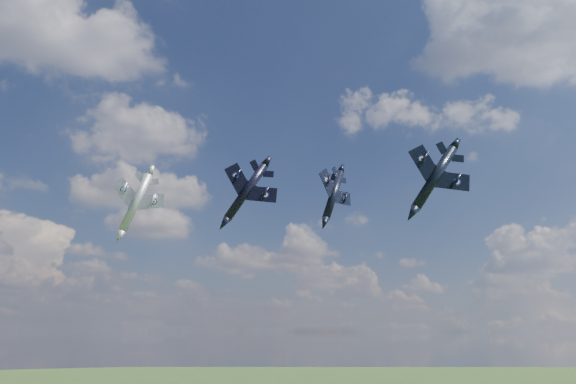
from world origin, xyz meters
name	(u,v)px	position (x,y,z in m)	size (l,w,h in m)	color
jet_lead_navy	(246,191)	(2.20, 2.64, 81.22)	(9.77, 13.62, 2.82)	black
jet_right_navy	(435,178)	(26.99, -10.65, 82.78)	(11.00, 15.34, 3.17)	black
jet_high_navy	(333,195)	(26.63, 20.20, 87.03)	(11.38, 15.87, 3.28)	black
jet_left_silver	(136,202)	(-12.24, 14.69, 80.75)	(9.81, 13.67, 2.83)	#909499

